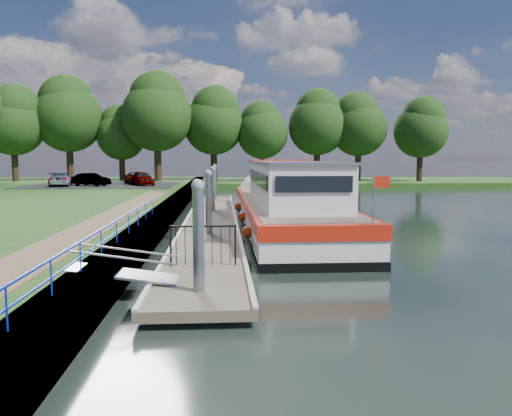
{
  "coord_description": "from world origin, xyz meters",
  "views": [
    {
      "loc": [
        0.53,
        -11.63,
        3.41
      ],
      "look_at": [
        1.91,
        8.4,
        1.4
      ],
      "focal_mm": 35.0,
      "sensor_mm": 36.0,
      "label": 1
    }
  ],
  "objects": [
    {
      "name": "car_a",
      "position": [
        -7.01,
        36.42,
        1.5
      ],
      "size": [
        3.02,
        4.21,
        1.33
      ],
      "primitive_type": "imported",
      "rotation": [
        0.0,
        0.0,
        0.42
      ],
      "color": "#999999",
      "rests_on": "carpark"
    },
    {
      "name": "bank_edge",
      "position": [
        -2.55,
        15.0,
        0.39
      ],
      "size": [
        1.1,
        90.0,
        0.78
      ],
      "primitive_type": "cube",
      "color": "#473D2D",
      "rests_on": "ground"
    },
    {
      "name": "carpark",
      "position": [
        -11.0,
        38.0,
        0.81
      ],
      "size": [
        14.0,
        12.0,
        0.06
      ],
      "primitive_type": "cube",
      "color": "black",
      "rests_on": "riverbank"
    },
    {
      "name": "gate_panel",
      "position": [
        -0.0,
        2.2,
        1.15
      ],
      "size": [
        1.85,
        0.05,
        1.15
      ],
      "color": "black",
      "rests_on": "ground"
    },
    {
      "name": "far_bank",
      "position": [
        12.0,
        52.0,
        0.3
      ],
      "size": [
        60.0,
        18.0,
        0.6
      ],
      "primitive_type": "cube",
      "color": "#1E4212",
      "rests_on": "ground"
    },
    {
      "name": "mooring_piles",
      "position": [
        0.0,
        13.0,
        1.28
      ],
      "size": [
        0.3,
        27.3,
        3.55
      ],
      "color": "gray",
      "rests_on": "ground"
    },
    {
      "name": "barge",
      "position": [
        3.6,
        13.2,
        1.09
      ],
      "size": [
        4.36,
        21.15,
        4.78
      ],
      "color": "black",
      "rests_on": "ground"
    },
    {
      "name": "blue_fence",
      "position": [
        -2.75,
        3.0,
        1.31
      ],
      "size": [
        0.04,
        18.04,
        0.72
      ],
      "color": "#0C2DBF",
      "rests_on": "riverbank"
    },
    {
      "name": "car_c",
      "position": [
        -14.34,
        35.7,
        1.49
      ],
      "size": [
        2.6,
        4.75,
        1.31
      ],
      "primitive_type": "imported",
      "rotation": [
        0.0,
        0.0,
        3.32
      ],
      "color": "#999999",
      "rests_on": "carpark"
    },
    {
      "name": "gangway",
      "position": [
        -1.85,
        0.5,
        0.63
      ],
      "size": [
        2.58,
        1.0,
        0.92
      ],
      "color": "#A5A8AD",
      "rests_on": "ground"
    },
    {
      "name": "horizon_trees",
      "position": [
        -1.61,
        48.68,
        7.95
      ],
      "size": [
        54.38,
        10.03,
        12.87
      ],
      "color": "#332316",
      "rests_on": "ground"
    },
    {
      "name": "car_b",
      "position": [
        -11.58,
        35.59,
        1.43
      ],
      "size": [
        3.84,
        2.65,
        1.2
      ],
      "primitive_type": "imported",
      "rotation": [
        0.0,
        0.0,
        1.15
      ],
      "color": "#999999",
      "rests_on": "carpark"
    },
    {
      "name": "footpath",
      "position": [
        -4.4,
        8.0,
        0.8
      ],
      "size": [
        1.6,
        40.0,
        0.05
      ],
      "primitive_type": "cube",
      "color": "brown",
      "rests_on": "riverbank"
    },
    {
      "name": "car_d",
      "position": [
        -8.01,
        39.48,
        1.43
      ],
      "size": [
        3.39,
        4.73,
        1.2
      ],
      "primitive_type": "imported",
      "rotation": [
        0.0,
        0.0,
        0.36
      ],
      "color": "#999999",
      "rests_on": "carpark"
    },
    {
      "name": "ground",
      "position": [
        0.0,
        0.0,
        0.0
      ],
      "size": [
        160.0,
        160.0,
        0.0
      ],
      "primitive_type": "plane",
      "color": "black",
      "rests_on": "ground"
    },
    {
      "name": "pontoon",
      "position": [
        0.0,
        13.0,
        0.18
      ],
      "size": [
        2.5,
        30.0,
        0.56
      ],
      "color": "brown",
      "rests_on": "ground"
    }
  ]
}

